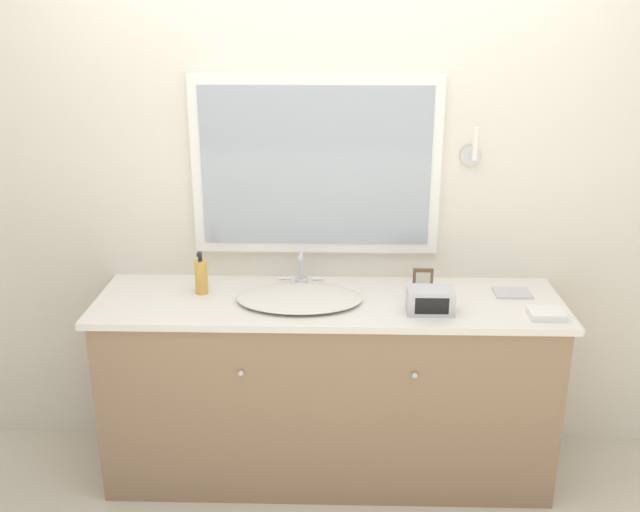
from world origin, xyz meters
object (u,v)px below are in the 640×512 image
sink_basin (299,297)px  picture_frame (423,281)px  soap_bottle (201,276)px  appliance_box (430,301)px

sink_basin → picture_frame: size_ratio=4.80×
soap_bottle → picture_frame: (0.98, 0.03, -0.02)m
soap_bottle → picture_frame: bearing=1.8°
sink_basin → soap_bottle: (-0.44, 0.08, 0.06)m
sink_basin → soap_bottle: size_ratio=2.79×
picture_frame → sink_basin: bearing=-168.3°
appliance_box → picture_frame: (-0.01, 0.22, 0.00)m
appliance_box → soap_bottle: bearing=169.4°
soap_bottle → picture_frame: size_ratio=1.72×
sink_basin → picture_frame: sink_basin is taller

